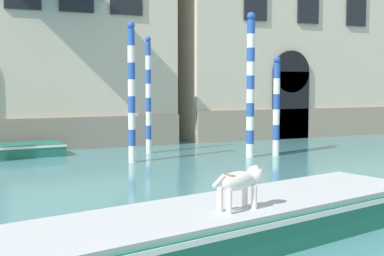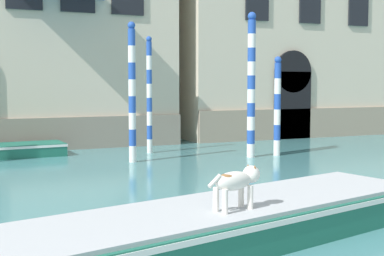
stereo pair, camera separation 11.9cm
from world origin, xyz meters
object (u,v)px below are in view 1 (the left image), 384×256
Objects in this scene: mooring_pole_0 at (148,95)px; mooring_pole_4 at (132,92)px; mooring_pole_5 at (276,106)px; boat_foreground at (223,223)px; mooring_pole_1 at (251,85)px; dog_on_deck at (241,181)px.

mooring_pole_0 is 2.19m from mooring_pole_4.
mooring_pole_0 is at bearing 148.33° from mooring_pole_5.
boat_foreground is at bearing -103.24° from mooring_pole_0.
mooring_pole_0 is at bearing 139.32° from mooring_pole_1.
mooring_pole_4 is at bearing 174.75° from mooring_pole_5.
mooring_pole_4 is 1.29× the size of mooring_pole_5.
mooring_pole_0 reaches higher than boat_foreground.
mooring_pole_4 is (-1.18, -1.84, 0.13)m from mooring_pole_0.
boat_foreground is 0.79m from dog_on_deck.
mooring_pole_1 reaches higher than dog_on_deck.
mooring_pole_5 is (3.71, -2.29, -0.35)m from mooring_pole_0.
mooring_pole_0 is (2.35, 10.75, 1.01)m from dog_on_deck.
mooring_pole_4 is 4.94m from mooring_pole_5.
dog_on_deck is at bearing -102.33° from mooring_pole_0.
boat_foreground is 9.79m from mooring_pole_1.
mooring_pole_1 is at bearing -40.68° from mooring_pole_0.
mooring_pole_1 is 3.91m from mooring_pole_4.
mooring_pole_4 is (1.17, 8.91, 1.14)m from dog_on_deck.
dog_on_deck is at bearing -125.64° from mooring_pole_5.
mooring_pole_0 is at bearing 63.04° from dog_on_deck.
dog_on_deck is at bearing -88.04° from boat_foreground.
mooring_pole_5 reaches higher than boat_foreground.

